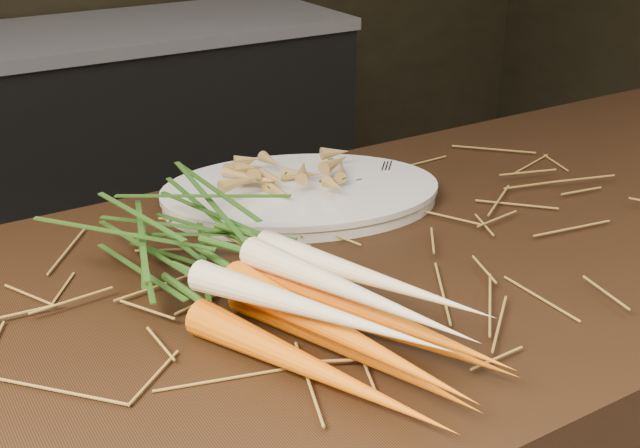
{
  "coord_description": "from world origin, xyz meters",
  "views": [
    {
      "loc": [
        -0.35,
        -0.42,
        1.37
      ],
      "look_at": [
        0.1,
        0.31,
        0.96
      ],
      "focal_mm": 45.0,
      "sensor_mm": 36.0,
      "label": 1
    }
  ],
  "objects": [
    {
      "name": "serving_fork",
      "position": [
        0.3,
        0.43,
        0.92
      ],
      "size": [
        0.11,
        0.12,
        0.0
      ],
      "primitive_type": "cube",
      "rotation": [
        0.0,
        0.0,
        -0.74
      ],
      "color": "silver",
      "rests_on": "serving_platter"
    },
    {
      "name": "straw_bedding",
      "position": [
        0.0,
        0.3,
        0.91
      ],
      "size": [
        1.4,
        0.6,
        0.02
      ],
      "primitive_type": null,
      "color": "olive",
      "rests_on": "main_counter"
    },
    {
      "name": "serving_platter",
      "position": [
        0.18,
        0.5,
        0.91
      ],
      "size": [
        0.47,
        0.39,
        0.02
      ],
      "primitive_type": null,
      "rotation": [
        0.0,
        0.0,
        -0.38
      ],
      "color": "white",
      "rests_on": "main_counter"
    },
    {
      "name": "root_veg_bunch",
      "position": [
        -0.03,
        0.28,
        0.95
      ],
      "size": [
        0.34,
        0.58,
        0.1
      ],
      "rotation": [
        0.0,
        0.0,
        0.31
      ],
      "color": "#D65802",
      "rests_on": "main_counter"
    },
    {
      "name": "back_counter",
      "position": [
        0.3,
        2.18,
        0.42
      ],
      "size": [
        1.82,
        0.62,
        0.84
      ],
      "color": "black",
      "rests_on": "ground"
    },
    {
      "name": "roasted_veg_heap",
      "position": [
        0.18,
        0.5,
        0.94
      ],
      "size": [
        0.23,
        0.2,
        0.04
      ],
      "primitive_type": null,
      "rotation": [
        0.0,
        0.0,
        -0.38
      ],
      "color": "#AA7F38",
      "rests_on": "serving_platter"
    }
  ]
}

